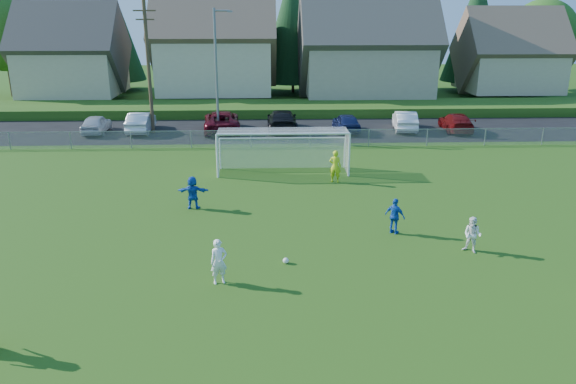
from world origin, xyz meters
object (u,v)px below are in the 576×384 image
Objects in this scene: player_white_a at (219,262)px; player_blue_a at (395,216)px; player_white_b at (472,235)px; car_e at (346,123)px; goalkeeper at (335,166)px; car_g at (456,122)px; car_f at (405,121)px; car_b at (141,122)px; car_c at (222,121)px; soccer_goal at (283,144)px; car_d at (282,120)px; soccer_ball at (286,261)px; player_blue_b at (193,192)px; car_a at (96,124)px.

player_blue_a is (6.95, 4.20, -0.03)m from player_white_a.
car_e is (-1.83, 22.26, -0.01)m from player_white_b.
goalkeeper reaches higher than car_g.
player_white_b is 0.32× the size of car_f.
car_g is at bearing -179.87° from car_f.
car_b is 6.13m from car_c.
car_d is at bearing 88.74° from soccer_goal.
soccer_ball is 0.04× the size of car_c.
goalkeeper reaches higher than car_d.
player_blue_a is 10.49m from soccer_goal.
player_white_a is at bearing 105.88° from player_blue_b.
car_g is (16.08, 24.39, -0.11)m from player_white_a.
player_white_b is 10.24m from goalkeeper.
car_b is (3.28, 0.29, 0.06)m from car_a.
player_white_a is 29.22m from car_g.
car_c is at bearing 155.93° from player_white_b.
player_blue_a reaches higher than car_f.
car_d is at bearing 177.04° from car_c.
goalkeeper is (-1.64, 7.35, 0.12)m from player_blue_a.
car_d reaches higher than car_c.
soccer_goal reaches higher than car_f.
car_g is at bearing 176.13° from car_e.
player_blue_a is 0.32× the size of car_g.
car_b is 0.97× the size of car_g.
soccer_goal reaches higher than car_g.
player_blue_a is at bearing 161.14° from player_blue_b.
soccer_goal is at bearing 88.51° from car_d.
car_f is (2.75, 22.66, 0.03)m from player_white_b.
soccer_ball is 0.05× the size of car_g.
car_a is at bearing -8.45° from player_blue_a.
player_white_b is 22.33m from car_e.
car_g is (17.91, 16.78, -0.10)m from player_blue_b.
car_e reaches higher than soccer_ball.
car_b is at bearing 89.17° from player_white_a.
car_e is at bearing 177.33° from car_a.
player_blue_a is at bearing 101.00° from car_d.
player_blue_b is 0.34× the size of car_b.
car_e is at bearing 3.75° from car_g.
goalkeeper is 21.11m from car_a.
player_white_b is at bearing 128.62° from goalkeeper.
goalkeeper reaches higher than player_blue_b.
car_b reaches higher than soccer_ball.
goalkeeper reaches higher than car_b.
soccer_ball is 25.68m from car_b.
player_white_b is at bearing -5.31° from player_white_a.
player_white_a is at bearing 105.82° from car_b.
car_a is 3.29m from car_b.
car_d is at bearing 179.47° from car_a.
player_blue_b reaches higher than car_a.
soccer_ball is at bearing 13.63° from player_white_a.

